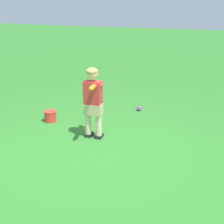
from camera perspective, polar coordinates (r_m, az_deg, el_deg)
name	(u,v)px	position (r m, az deg, el deg)	size (l,w,h in m)	color
ground_plane	(93,154)	(4.29, -3.52, -7.66)	(40.00, 40.00, 0.00)	#2D7528
child_batter	(93,97)	(4.55, -3.49, 2.82)	(0.61, 0.33, 1.08)	#232328
play_ball_far_left	(139,109)	(5.91, 4.97, 0.64)	(0.09, 0.09, 0.09)	purple
toy_bucket	(50,116)	(5.46, -11.25, -0.70)	(0.22, 0.22, 0.19)	red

